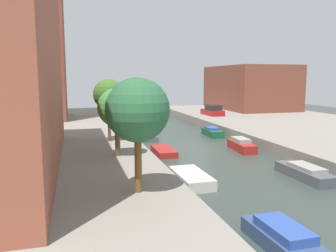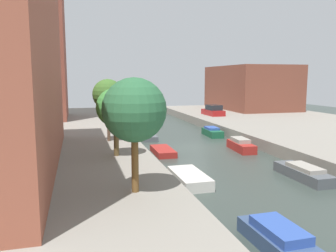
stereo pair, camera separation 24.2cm
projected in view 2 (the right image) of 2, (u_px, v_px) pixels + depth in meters
name	position (u px, v px, depth m)	size (l,w,h in m)	color
ground_plane	(194.00, 148.00, 30.06)	(84.00, 84.00, 0.00)	#333D38
quay_left	(8.00, 152.00, 26.17)	(20.00, 64.00, 1.00)	gray
apartment_tower_far	(20.00, 8.00, 41.00)	(10.00, 9.65, 26.61)	brown
low_block_right	(250.00, 87.00, 56.60)	(10.00, 15.74, 6.97)	brown
street_tree_0	(134.00, 111.00, 14.94)	(2.85, 2.85, 5.13)	brown
street_tree_1	(116.00, 108.00, 22.17)	(2.53, 2.53, 4.45)	brown
street_tree_2	(108.00, 95.00, 27.29)	(2.44, 2.44, 5.00)	brown
parked_car	(213.00, 111.00, 46.81)	(1.99, 4.14, 1.43)	maroon
moored_boat_left_0	(282.00, 241.00, 12.04)	(1.48, 4.14, 0.93)	#33476B
moored_boat_left_1	(189.00, 178.00, 19.90)	(1.69, 3.73, 0.62)	beige
moored_boat_left_2	(163.00, 151.00, 27.52)	(1.49, 3.54, 0.47)	maroon
moored_boat_left_3	(148.00, 137.00, 34.32)	(1.59, 3.80, 0.47)	#4C5156
moored_boat_right_1	(303.00, 173.00, 20.78)	(1.36, 4.34, 0.87)	#4C5156
moored_boat_right_2	(241.00, 145.00, 28.85)	(1.50, 3.74, 1.04)	maroon
moored_boat_right_3	(212.00, 132.00, 36.07)	(1.45, 3.45, 0.92)	#195638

